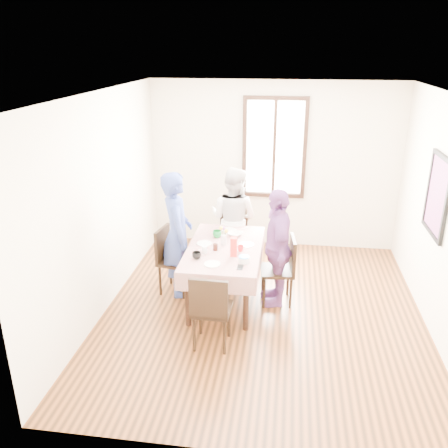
{
  "coord_description": "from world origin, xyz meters",
  "views": [
    {
      "loc": [
        0.25,
        -5.21,
        3.2
      ],
      "look_at": [
        -0.52,
        0.19,
        1.1
      ],
      "focal_mm": 37.6,
      "sensor_mm": 36.0,
      "label": 1
    }
  ],
  "objects": [
    {
      "name": "ground",
      "position": [
        0.0,
        0.0,
        0.0
      ],
      "size": [
        4.5,
        4.5,
        0.0
      ],
      "primitive_type": "plane",
      "color": "#311C0D",
      "rests_on": "ground"
    },
    {
      "name": "person_left",
      "position": [
        -1.19,
        0.38,
        0.85
      ],
      "size": [
        0.58,
        0.72,
        1.7
      ],
      "primitive_type": "imported",
      "rotation": [
        0.0,
        0.0,
        1.9
      ],
      "color": "navy",
      "rests_on": "ground"
    },
    {
      "name": "butter_tub",
      "position": [
        -0.23,
        -0.17,
        0.8
      ],
      "size": [
        0.13,
        0.13,
        0.07
      ],
      "primitive_type": "cylinder",
      "color": "white",
      "rests_on": "tablecloth"
    },
    {
      "name": "smartphone",
      "position": [
        -0.26,
        -0.32,
        0.77
      ],
      "size": [
        0.07,
        0.14,
        0.01
      ],
      "primitive_type": "cube",
      "color": "black",
      "rests_on": "tablecloth"
    },
    {
      "name": "drinking_glass",
      "position": [
        -0.74,
        0.02,
        0.81
      ],
      "size": [
        0.07,
        0.07,
        0.1
      ],
      "primitive_type": "cylinder",
      "color": "silver",
      "rests_on": "tablecloth"
    },
    {
      "name": "window_pane",
      "position": [
        0.0,
        2.24,
        1.65
      ],
      "size": [
        0.9,
        0.02,
        1.5
      ],
      "primitive_type": "cube",
      "color": "white",
      "rests_on": "back_wall"
    },
    {
      "name": "tablecloth",
      "position": [
        -0.52,
        0.24,
        0.76
      ],
      "size": [
        0.94,
        1.58,
        0.01
      ],
      "primitive_type": "cube",
      "color": "#570000",
      "rests_on": "dining_table"
    },
    {
      "name": "art_poster",
      "position": [
        1.98,
        0.3,
        1.55
      ],
      "size": [
        0.04,
        0.76,
        0.96
      ],
      "primitive_type": "cube",
      "color": "red",
      "rests_on": "right_wall"
    },
    {
      "name": "back_wall",
      "position": [
        0.0,
        2.25,
        1.35
      ],
      "size": [
        4.0,
        0.0,
        4.0
      ],
      "primitive_type": "plane",
      "rotation": [
        1.57,
        0.0,
        0.0
      ],
      "color": "beige",
      "rests_on": "ground"
    },
    {
      "name": "mug_green",
      "position": [
        -0.67,
        0.56,
        0.81
      ],
      "size": [
        0.16,
        0.16,
        0.09
      ],
      "primitive_type": "imported",
      "rotation": [
        0.0,
        0.0,
        -0.55
      ],
      "color": "#0C7226",
      "rests_on": "tablecloth"
    },
    {
      "name": "flower_bunch",
      "position": [
        -0.54,
        0.32,
        0.95
      ],
      "size": [
        0.09,
        0.09,
        0.1
      ],
      "primitive_type": null,
      "color": "yellow",
      "rests_on": "flower_vase"
    },
    {
      "name": "flower_vase",
      "position": [
        -0.54,
        0.32,
        0.83
      ],
      "size": [
        0.07,
        0.07,
        0.14
      ],
      "primitive_type": "cylinder",
      "color": "silver",
      "rests_on": "tablecloth"
    },
    {
      "name": "person_right",
      "position": [
        0.14,
        0.29,
        0.78
      ],
      "size": [
        0.5,
        0.96,
        1.56
      ],
      "primitive_type": "imported",
      "rotation": [
        0.0,
        0.0,
        -1.43
      ],
      "color": "#713D7D",
      "rests_on": "ground"
    },
    {
      "name": "juice_carton",
      "position": [
        -0.38,
        -0.0,
        0.88
      ],
      "size": [
        0.08,
        0.08,
        0.24
      ],
      "primitive_type": "cube",
      "color": "red",
      "rests_on": "tablecloth"
    },
    {
      "name": "mug_black",
      "position": [
        -0.81,
        -0.15,
        0.81
      ],
      "size": [
        0.14,
        0.14,
        0.09
      ],
      "primitive_type": "imported",
      "rotation": [
        0.0,
        0.0,
        0.26
      ],
      "color": "black",
      "rests_on": "tablecloth"
    },
    {
      "name": "jam_jar",
      "position": [
        -0.63,
        0.14,
        0.8
      ],
      "size": [
        0.06,
        0.06,
        0.08
      ],
      "primitive_type": "cylinder",
      "color": "black",
      "rests_on": "tablecloth"
    },
    {
      "name": "mug_flag",
      "position": [
        -0.31,
        0.15,
        0.8
      ],
      "size": [
        0.1,
        0.1,
        0.08
      ],
      "primitive_type": "imported",
      "rotation": [
        0.0,
        0.0,
        0.29
      ],
      "color": "red",
      "rests_on": "tablecloth"
    },
    {
      "name": "plate_left",
      "position": [
        -0.8,
        0.31,
        0.77
      ],
      "size": [
        0.2,
        0.2,
        0.01
      ],
      "primitive_type": "cylinder",
      "color": "white",
      "rests_on": "tablecloth"
    },
    {
      "name": "plate_near",
      "position": [
        -0.6,
        -0.28,
        0.77
      ],
      "size": [
        0.2,
        0.2,
        0.01
      ],
      "primitive_type": "cylinder",
      "color": "white",
      "rests_on": "tablecloth"
    },
    {
      "name": "chair_near",
      "position": [
        -0.52,
        -0.76,
        0.46
      ],
      "size": [
        0.43,
        0.43,
        0.91
      ],
      "primitive_type": "cube",
      "rotation": [
        0.0,
        0.0,
        -0.02
      ],
      "color": "black",
      "rests_on": "ground"
    },
    {
      "name": "person_far",
      "position": [
        -0.52,
        1.23,
        0.78
      ],
      "size": [
        0.92,
        0.83,
        1.56
      ],
      "primitive_type": "imported",
      "rotation": [
        0.0,
        0.0,
        2.76
      ],
      "color": "silver",
      "rests_on": "ground"
    },
    {
      "name": "chair_left",
      "position": [
        -1.21,
        0.38,
        0.46
      ],
      "size": [
        0.49,
        0.49,
        0.91
      ],
      "primitive_type": "cube",
      "rotation": [
        0.0,
        0.0,
        -1.74
      ],
      "color": "black",
      "rests_on": "ground"
    },
    {
      "name": "plate_far",
      "position": [
        -0.54,
        0.83,
        0.77
      ],
      "size": [
        0.2,
        0.2,
        0.01
      ],
      "primitive_type": "cylinder",
      "color": "white",
      "rests_on": "tablecloth"
    },
    {
      "name": "butter_lid",
      "position": [
        -0.23,
        -0.17,
        0.84
      ],
      "size": [
        0.12,
        0.12,
        0.01
      ],
      "primitive_type": "cylinder",
      "color": "blue",
      "rests_on": "butter_tub"
    },
    {
      "name": "serving_bowl",
      "position": [
        -0.43,
        0.64,
        0.79
      ],
      "size": [
        0.25,
        0.25,
        0.05
      ],
      "primitive_type": "imported",
      "rotation": [
        0.0,
        0.0,
        -0.43
      ],
      "color": "white",
      "rests_on": "tablecloth"
    },
    {
      "name": "chair_right",
      "position": [
        0.16,
        0.29,
        0.46
      ],
      "size": [
        0.47,
        0.47,
        0.91
      ],
      "primitive_type": "cube",
      "rotation": [
        0.0,
        0.0,
        1.69
      ],
      "color": "black",
      "rests_on": "ground"
    },
    {
      "name": "right_wall",
      "position": [
        2.0,
        0.0,
        1.35
      ],
      "size": [
        0.0,
        4.5,
        4.5
      ],
      "primitive_type": "plane",
      "rotation": [
        1.57,
        0.0,
        -1.57
      ],
      "color": "beige",
      "rests_on": "ground"
    },
    {
      "name": "window_frame",
      "position": [
        0.0,
        2.23,
        1.65
      ],
      "size": [
        1.02,
        0.06,
        1.62
      ],
      "primitive_type": "cube",
      "color": "black",
      "rests_on": "back_wall"
    },
    {
      "name": "dining_table",
      "position": [
        -0.52,
        0.24,
        0.38
      ],
      "size": [
        0.82,
        1.46,
        0.75
      ],
      "primitive_type": "cube",
      "color": "black",
      "rests_on": "ground"
    },
    {
      "name": "plate_right",
      "position": [
        -0.26,
        0.35,
        0.77
      ],
      "size": [
        0.2,
        0.2,
        0.01
      ],
      "primitive_type": "cylinder",
      "color": "white",
      "rests_on": "tablecloth"
    },
    {
      "name": "chair_far",
      "position": [
        -0.52,
        1.25,
        0.46
      ],
      "size": [
        0.47,
        0.47,
        0.91
      ],
      "primitive_type": "cube",
      "rotation": [
        0.0,
        0.0,
        3.28
      ],
      "color": "black",
      "rests_on": "ground"
    }
  ]
}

